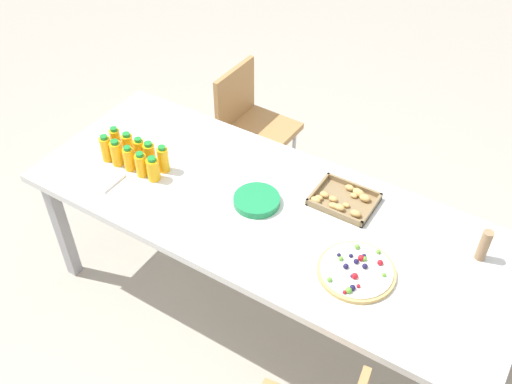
{
  "coord_description": "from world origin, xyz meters",
  "views": [
    {
      "loc": [
        0.97,
        -1.66,
        2.62
      ],
      "look_at": [
        -0.1,
        0.04,
        0.77
      ],
      "focal_mm": 40.79,
      "sensor_mm": 36.0,
      "label": 1
    }
  ],
  "objects_px": {
    "juice_bottle_0": "(106,148)",
    "juice_bottle_6": "(128,145)",
    "snack_tray": "(344,200)",
    "juice_bottle_8": "(150,155)",
    "napkin_stack": "(104,179)",
    "juice_bottle_9": "(163,159)",
    "juice_bottle_2": "(129,159)",
    "juice_bottle_4": "(153,169)",
    "party_table": "(268,218)",
    "juice_bottle_1": "(117,153)",
    "fruit_pizza": "(356,271)",
    "juice_bottle_3": "(141,165)",
    "chair_far_left": "(251,121)",
    "juice_bottle_5": "(116,140)",
    "plate_stack": "(257,200)",
    "cardboard_tube": "(484,245)",
    "juice_bottle_7": "(140,151)"
  },
  "relations": [
    {
      "from": "juice_bottle_0",
      "to": "juice_bottle_2",
      "type": "distance_m",
      "value": 0.14
    },
    {
      "from": "juice_bottle_6",
      "to": "juice_bottle_9",
      "type": "height_order",
      "value": "juice_bottle_9"
    },
    {
      "from": "plate_stack",
      "to": "juice_bottle_9",
      "type": "bearing_deg",
      "value": -175.04
    },
    {
      "from": "juice_bottle_1",
      "to": "snack_tray",
      "type": "relative_size",
      "value": 0.5
    },
    {
      "from": "juice_bottle_2",
      "to": "cardboard_tube",
      "type": "relative_size",
      "value": 0.87
    },
    {
      "from": "party_table",
      "to": "juice_bottle_7",
      "type": "distance_m",
      "value": 0.73
    },
    {
      "from": "juice_bottle_5",
      "to": "plate_stack",
      "type": "distance_m",
      "value": 0.81
    },
    {
      "from": "juice_bottle_2",
      "to": "cardboard_tube",
      "type": "bearing_deg",
      "value": 11.55
    },
    {
      "from": "juice_bottle_1",
      "to": "juice_bottle_5",
      "type": "bearing_deg",
      "value": 134.28
    },
    {
      "from": "juice_bottle_6",
      "to": "juice_bottle_3",
      "type": "bearing_deg",
      "value": -28.3
    },
    {
      "from": "juice_bottle_4",
      "to": "juice_bottle_7",
      "type": "height_order",
      "value": "juice_bottle_7"
    },
    {
      "from": "juice_bottle_8",
      "to": "juice_bottle_9",
      "type": "distance_m",
      "value": 0.08
    },
    {
      "from": "snack_tray",
      "to": "juice_bottle_1",
      "type": "bearing_deg",
      "value": -162.45
    },
    {
      "from": "juice_bottle_4",
      "to": "plate_stack",
      "type": "relative_size",
      "value": 0.6
    },
    {
      "from": "party_table",
      "to": "juice_bottle_8",
      "type": "xyz_separation_m",
      "value": [
        -0.65,
        -0.05,
        0.13
      ]
    },
    {
      "from": "chair_far_left",
      "to": "juice_bottle_0",
      "type": "relative_size",
      "value": 5.66
    },
    {
      "from": "chair_far_left",
      "to": "juice_bottle_8",
      "type": "height_order",
      "value": "juice_bottle_8"
    },
    {
      "from": "fruit_pizza",
      "to": "party_table",
      "type": "bearing_deg",
      "value": 164.75
    },
    {
      "from": "juice_bottle_9",
      "to": "juice_bottle_4",
      "type": "bearing_deg",
      "value": -91.38
    },
    {
      "from": "juice_bottle_3",
      "to": "juice_bottle_9",
      "type": "distance_m",
      "value": 0.11
    },
    {
      "from": "juice_bottle_1",
      "to": "napkin_stack",
      "type": "relative_size",
      "value": 0.96
    },
    {
      "from": "party_table",
      "to": "snack_tray",
      "type": "height_order",
      "value": "snack_tray"
    },
    {
      "from": "juice_bottle_0",
      "to": "juice_bottle_2",
      "type": "xyz_separation_m",
      "value": [
        0.14,
        0.0,
        -0.01
      ]
    },
    {
      "from": "chair_far_left",
      "to": "cardboard_tube",
      "type": "bearing_deg",
      "value": 69.78
    },
    {
      "from": "juice_bottle_5",
      "to": "snack_tray",
      "type": "distance_m",
      "value": 1.18
    },
    {
      "from": "party_table",
      "to": "napkin_stack",
      "type": "height_order",
      "value": "napkin_stack"
    },
    {
      "from": "juice_bottle_8",
      "to": "napkin_stack",
      "type": "xyz_separation_m",
      "value": [
        -0.13,
        -0.2,
        -0.06
      ]
    },
    {
      "from": "juice_bottle_4",
      "to": "party_table",
      "type": "bearing_deg",
      "value": 11.51
    },
    {
      "from": "chair_far_left",
      "to": "fruit_pizza",
      "type": "bearing_deg",
      "value": 51.12
    },
    {
      "from": "juice_bottle_7",
      "to": "juice_bottle_8",
      "type": "xyz_separation_m",
      "value": [
        0.07,
        -0.0,
        0.0
      ]
    },
    {
      "from": "snack_tray",
      "to": "plate_stack",
      "type": "xyz_separation_m",
      "value": [
        -0.34,
        -0.21,
        0.0
      ]
    },
    {
      "from": "juice_bottle_3",
      "to": "juice_bottle_4",
      "type": "bearing_deg",
      "value": 4.89
    },
    {
      "from": "juice_bottle_6",
      "to": "napkin_stack",
      "type": "xyz_separation_m",
      "value": [
        0.02,
        -0.21,
        -0.06
      ]
    },
    {
      "from": "juice_bottle_0",
      "to": "juice_bottle_6",
      "type": "distance_m",
      "value": 0.11
    },
    {
      "from": "fruit_pizza",
      "to": "juice_bottle_3",
      "type": "bearing_deg",
      "value": 179.31
    },
    {
      "from": "snack_tray",
      "to": "napkin_stack",
      "type": "relative_size",
      "value": 1.91
    },
    {
      "from": "juice_bottle_0",
      "to": "juice_bottle_2",
      "type": "height_order",
      "value": "juice_bottle_0"
    },
    {
      "from": "juice_bottle_2",
      "to": "juice_bottle_3",
      "type": "height_order",
      "value": "juice_bottle_2"
    },
    {
      "from": "chair_far_left",
      "to": "juice_bottle_3",
      "type": "relative_size",
      "value": 6.23
    },
    {
      "from": "juice_bottle_9",
      "to": "juice_bottle_2",
      "type": "bearing_deg",
      "value": -152.03
    },
    {
      "from": "juice_bottle_3",
      "to": "juice_bottle_8",
      "type": "relative_size",
      "value": 0.94
    },
    {
      "from": "juice_bottle_9",
      "to": "juice_bottle_7",
      "type": "bearing_deg",
      "value": -178.05
    },
    {
      "from": "party_table",
      "to": "juice_bottle_8",
      "type": "distance_m",
      "value": 0.67
    },
    {
      "from": "juice_bottle_0",
      "to": "snack_tray",
      "type": "height_order",
      "value": "juice_bottle_0"
    },
    {
      "from": "juice_bottle_6",
      "to": "snack_tray",
      "type": "distance_m",
      "value": 1.11
    },
    {
      "from": "napkin_stack",
      "to": "cardboard_tube",
      "type": "xyz_separation_m",
      "value": [
        1.69,
        0.47,
        0.07
      ]
    },
    {
      "from": "snack_tray",
      "to": "fruit_pizza",
      "type": "bearing_deg",
      "value": -57.4
    },
    {
      "from": "juice_bottle_9",
      "to": "cardboard_tube",
      "type": "height_order",
      "value": "cardboard_tube"
    },
    {
      "from": "juice_bottle_1",
      "to": "juice_bottle_6",
      "type": "height_order",
      "value": "juice_bottle_1"
    },
    {
      "from": "party_table",
      "to": "juice_bottle_6",
      "type": "relative_size",
      "value": 17.22
    }
  ]
}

